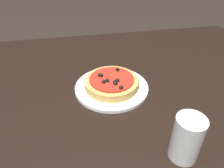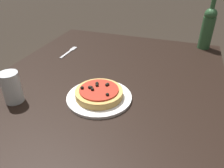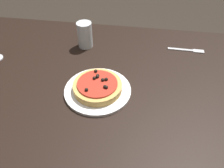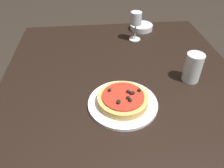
# 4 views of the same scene
# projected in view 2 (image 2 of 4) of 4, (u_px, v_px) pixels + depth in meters

# --- Properties ---
(dining_table) EXTENTS (1.54, 1.06, 0.75)m
(dining_table) POSITION_uv_depth(u_px,v_px,m) (97.00, 109.00, 0.96)
(dining_table) COLOR black
(dining_table) RESTS_ON ground_plane
(dinner_plate) EXTENTS (0.27, 0.27, 0.01)m
(dinner_plate) POSITION_uv_depth(u_px,v_px,m) (99.00, 97.00, 0.90)
(dinner_plate) COLOR white
(dinner_plate) RESTS_ON dining_table
(pizza) EXTENTS (0.19, 0.19, 0.05)m
(pizza) POSITION_uv_depth(u_px,v_px,m) (99.00, 93.00, 0.88)
(pizza) COLOR tan
(pizza) RESTS_ON dinner_plate
(wine_bottle) EXTENTS (0.07, 0.07, 0.29)m
(wine_bottle) POSITION_uv_depth(u_px,v_px,m) (208.00, 28.00, 1.30)
(wine_bottle) COLOR #2D5633
(wine_bottle) RESTS_ON dining_table
(water_cup) EXTENTS (0.07, 0.07, 0.13)m
(water_cup) POSITION_uv_depth(u_px,v_px,m) (12.00, 87.00, 0.85)
(water_cup) COLOR silver
(water_cup) RESTS_ON dining_table
(fork) EXTENTS (0.18, 0.03, 0.00)m
(fork) POSITION_uv_depth(u_px,v_px,m) (69.00, 52.00, 1.31)
(fork) COLOR silver
(fork) RESTS_ON dining_table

